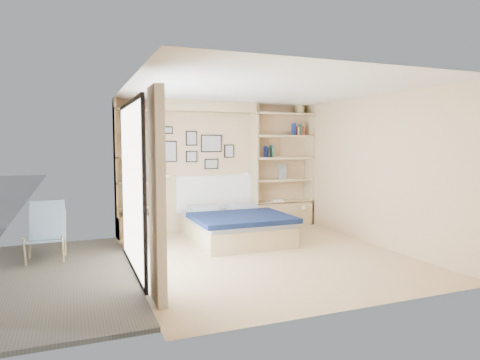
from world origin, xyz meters
name	(u,v)px	position (x,y,z in m)	size (l,w,h in m)	color
ground	(266,256)	(0.00, 0.00, 0.00)	(4.50, 4.50, 0.00)	tan
room_shell	(211,178)	(-0.39, 1.52, 1.08)	(4.50, 4.50, 4.50)	tan
bed	(235,225)	(-0.06, 1.17, 0.26)	(1.61, 2.07, 1.07)	tan
photo_gallery	(196,148)	(-0.45, 2.22, 1.60)	(1.48, 0.02, 0.82)	black
reading_lamps	(208,175)	(-0.30, 2.00, 1.10)	(1.92, 0.12, 0.15)	silver
shelf_decor	(273,144)	(1.11, 2.07, 1.70)	(3.51, 0.23, 2.03)	#A51E1E
deck_chair	(46,232)	(-3.08, 1.01, 0.41)	(0.55, 0.88, 0.86)	tan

